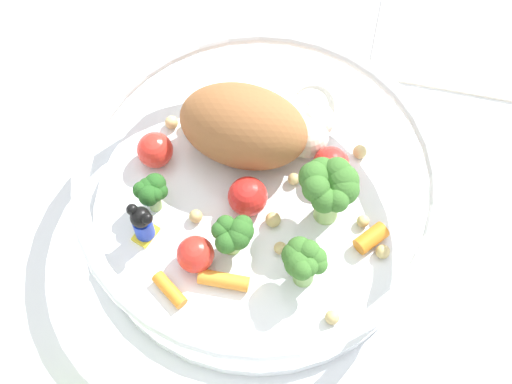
% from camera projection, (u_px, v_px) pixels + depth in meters
% --- Properties ---
extents(ground_plane, '(2.40, 2.40, 0.00)m').
position_uv_depth(ground_plane, '(250.00, 234.00, 0.55)').
color(ground_plane, white).
extents(food_container, '(0.25, 0.25, 0.07)m').
position_uv_depth(food_container, '(258.00, 179.00, 0.53)').
color(food_container, white).
rests_on(food_container, ground_plane).
extents(folded_napkin, '(0.15, 0.16, 0.01)m').
position_uv_depth(folded_napkin, '(462.00, 29.00, 0.64)').
color(folded_napkin, silver).
rests_on(folded_napkin, ground_plane).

